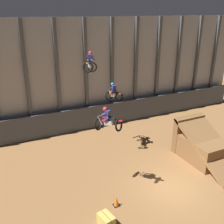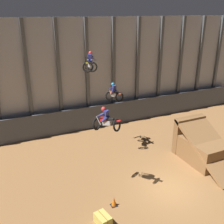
# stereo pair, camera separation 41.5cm
# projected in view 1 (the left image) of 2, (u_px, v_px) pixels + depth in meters

# --- Properties ---
(ground_plane) EXTENTS (60.00, 60.00, 0.00)m
(ground_plane) POSITION_uv_depth(u_px,v_px,m) (172.00, 189.00, 16.15)
(ground_plane) COLOR olive
(arena_back_wall) EXTENTS (32.00, 0.40, 9.80)m
(arena_back_wall) POSITION_uv_depth(u_px,v_px,m) (99.00, 74.00, 23.74)
(arena_back_wall) COLOR #A3A8B2
(arena_back_wall) RESTS_ON ground_plane
(lower_barrier) EXTENTS (31.36, 0.20, 2.15)m
(lower_barrier) POSITION_uv_depth(u_px,v_px,m) (102.00, 116.00, 24.55)
(lower_barrier) COLOR #474C56
(lower_barrier) RESTS_ON ground_plane
(dirt_ramp) EXTENTS (2.60, 5.22, 2.93)m
(dirt_ramp) POSITION_uv_depth(u_px,v_px,m) (200.00, 145.00, 19.28)
(dirt_ramp) COLOR brown
(dirt_ramp) RESTS_ON ground_plane
(rider_bike_left_air) EXTENTS (1.50, 1.75, 1.57)m
(rider_bike_left_air) POSITION_uv_depth(u_px,v_px,m) (108.00, 121.00, 14.89)
(rider_bike_left_air) COLOR black
(rider_bike_center_air) EXTENTS (1.50, 1.76, 1.58)m
(rider_bike_center_air) POSITION_uv_depth(u_px,v_px,m) (90.00, 64.00, 17.86)
(rider_bike_center_air) COLOR black
(rider_bike_right_air) EXTENTS (0.95, 1.77, 1.58)m
(rider_bike_right_air) POSITION_uv_depth(u_px,v_px,m) (114.00, 94.00, 19.98)
(rider_bike_right_air) COLOR black
(traffic_cone_near_ramp) EXTENTS (0.36, 0.36, 0.58)m
(traffic_cone_near_ramp) POSITION_uv_depth(u_px,v_px,m) (116.00, 201.00, 14.67)
(traffic_cone_near_ramp) COLOR black
(traffic_cone_near_ramp) RESTS_ON ground_plane
(hay_bale_trackside) EXTENTS (0.76, 0.99, 0.57)m
(hay_bale_trackside) POSITION_uv_depth(u_px,v_px,m) (106.00, 220.00, 13.37)
(hay_bale_trackside) COLOR #CCB751
(hay_bale_trackside) RESTS_ON ground_plane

